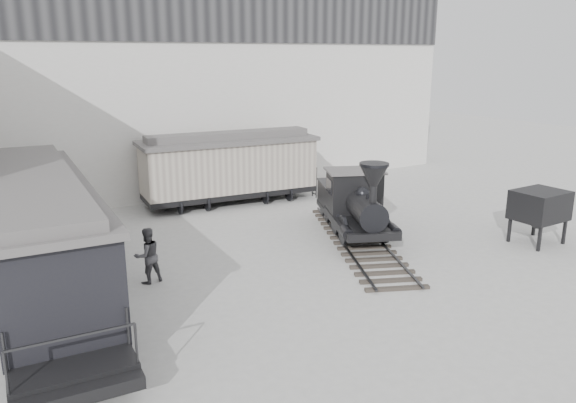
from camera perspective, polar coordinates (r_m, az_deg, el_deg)
ground at (r=19.44m, az=7.98°, el=-7.90°), size 90.00×90.00×0.00m
north_wall at (r=30.94m, az=-10.13°, el=11.07°), size 34.00×2.51×11.00m
locomotive at (r=23.35m, az=6.91°, el=-0.59°), size 6.09×9.95×3.52m
boxcar at (r=28.61m, az=-5.97°, el=3.59°), size 9.23×3.82×3.67m
passenger_coach at (r=18.93m, az=-23.68°, el=-3.22°), size 3.95×13.75×3.63m
visitor_a at (r=18.63m, az=-19.97°, el=-6.57°), size 0.83×0.79×1.91m
visitor_b at (r=19.30m, az=-14.09°, el=-5.34°), size 1.02×0.84×1.91m
coal_hopper at (r=24.62m, az=24.16°, el=-0.71°), size 2.00×1.63×2.17m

